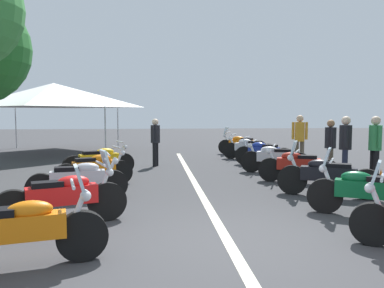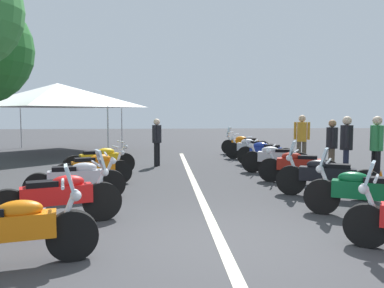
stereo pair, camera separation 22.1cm
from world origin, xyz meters
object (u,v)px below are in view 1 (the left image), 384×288
at_px(traffic_cone_0, 380,183).
at_px(motorcycle_left_row_0, 17,230).
at_px(motorcycle_right_row_6, 249,148).
at_px(bystander_4, 330,143).
at_px(motorcycle_right_row_2, 327,175).
at_px(event_tent, 54,95).
at_px(motorcycle_left_row_1, 64,197).
at_px(motorcycle_left_row_2, 79,180).
at_px(motorcycle_right_row_5, 263,153).
at_px(motorcycle_right_row_1, 365,191).
at_px(bystander_0, 375,144).
at_px(bystander_1, 155,139).
at_px(motorcycle_left_row_3, 95,168).
at_px(motorcycle_right_row_3, 298,166).
at_px(motorcycle_right_row_4, 274,158).
at_px(bystander_2, 345,143).
at_px(motorcycle_left_row_4, 100,160).
at_px(bystander_3, 300,136).
at_px(motorcycle_right_row_7, 241,144).

bearing_deg(traffic_cone_0, motorcycle_left_row_0, 117.18).
distance_m(motorcycle_right_row_6, bystander_4, 4.31).
relative_size(motorcycle_right_row_2, event_tent, 0.35).
distance_m(traffic_cone_0, bystander_4, 2.94).
bearing_deg(motorcycle_left_row_1, motorcycle_left_row_2, 73.04).
bearing_deg(motorcycle_right_row_5, motorcycle_right_row_1, 120.95).
distance_m(bystander_0, bystander_1, 6.87).
relative_size(motorcycle_right_row_6, bystander_4, 1.20).
xyz_separation_m(motorcycle_left_row_3, bystander_1, (3.55, -1.52, 0.51)).
bearing_deg(motorcycle_right_row_3, bystander_1, -22.85).
bearing_deg(motorcycle_left_row_1, motorcycle_right_row_4, 24.36).
bearing_deg(motorcycle_right_row_4, bystander_2, 152.10).
distance_m(motorcycle_left_row_0, bystander_0, 8.85).
bearing_deg(motorcycle_right_row_1, motorcycle_left_row_0, 48.17).
xyz_separation_m(motorcycle_left_row_4, bystander_3, (1.33, -6.53, 0.59)).
xyz_separation_m(bystander_4, event_tent, (7.50, 9.72, 1.69)).
bearing_deg(bystander_0, motorcycle_left_row_2, -165.92).
bearing_deg(motorcycle_right_row_7, motorcycle_right_row_1, 118.36).
bearing_deg(motorcycle_right_row_5, motorcycle_left_row_3, 63.24).
relative_size(motorcycle_right_row_1, bystander_4, 1.12).
bearing_deg(event_tent, motorcycle_left_row_3, -160.03).
height_order(motorcycle_right_row_4, bystander_1, bystander_1).
bearing_deg(event_tent, motorcycle_right_row_3, -135.59).
distance_m(motorcycle_left_row_2, motorcycle_left_row_4, 3.26).
height_order(motorcycle_right_row_3, bystander_2, bystander_2).
bearing_deg(bystander_0, motorcycle_right_row_6, 114.39).
height_order(motorcycle_left_row_0, motorcycle_left_row_4, motorcycle_left_row_0).
distance_m(motorcycle_right_row_1, bystander_0, 3.75).
xyz_separation_m(motorcycle_left_row_3, motorcycle_left_row_4, (1.61, 0.10, 0.01)).
height_order(motorcycle_right_row_6, traffic_cone_0, motorcycle_right_row_6).
bearing_deg(motorcycle_right_row_1, motorcycle_right_row_5, -60.96).
bearing_deg(motorcycle_left_row_0, bystander_4, 28.59).
distance_m(motorcycle_left_row_4, bystander_3, 6.69).
distance_m(motorcycle_left_row_4, motorcycle_right_row_3, 5.60).
height_order(motorcycle_right_row_1, motorcycle_right_row_3, motorcycle_right_row_1).
height_order(motorcycle_left_row_3, bystander_0, bystander_0).
bearing_deg(traffic_cone_0, bystander_0, -26.16).
bearing_deg(bystander_3, bystander_2, -155.66).
xyz_separation_m(motorcycle_left_row_3, bystander_0, (-0.29, -7.22, 0.59)).
distance_m(bystander_3, event_tent, 11.15).
bearing_deg(bystander_3, motorcycle_right_row_6, 52.17).
relative_size(motorcycle_left_row_4, bystander_3, 1.13).
distance_m(traffic_cone_0, bystander_1, 7.34).
bearing_deg(bystander_0, motorcycle_left_row_4, 169.01).
relative_size(motorcycle_right_row_1, traffic_cone_0, 3.01).
relative_size(motorcycle_right_row_5, motorcycle_right_row_6, 0.93).
height_order(motorcycle_left_row_0, bystander_2, bystander_2).
relative_size(motorcycle_left_row_1, motorcycle_left_row_2, 0.99).
bearing_deg(motorcycle_right_row_1, bystander_1, -32.63).
relative_size(motorcycle_right_row_7, bystander_0, 1.12).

